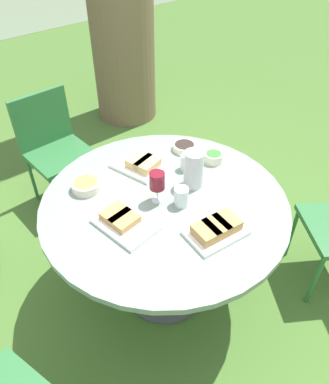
{
  "coord_description": "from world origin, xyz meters",
  "views": [
    {
      "loc": [
        -0.96,
        -1.11,
        2.08
      ],
      "look_at": [
        0.0,
        0.0,
        0.83
      ],
      "focal_mm": 35.0,
      "sensor_mm": 36.0,
      "label": 1
    }
  ],
  "objects_px": {
    "chair_near_left": "(53,143)",
    "water_pitcher": "(193,169)",
    "dining_table": "(164,216)",
    "wine_glass": "(157,182)"
  },
  "relations": [
    {
      "from": "chair_near_left",
      "to": "water_pitcher",
      "type": "relative_size",
      "value": 4.17
    },
    {
      "from": "dining_table",
      "to": "chair_near_left",
      "type": "height_order",
      "value": "chair_near_left"
    },
    {
      "from": "chair_near_left",
      "to": "dining_table",
      "type": "bearing_deg",
      "value": -88.5
    },
    {
      "from": "dining_table",
      "to": "wine_glass",
      "type": "bearing_deg",
      "value": 134.84
    },
    {
      "from": "dining_table",
      "to": "chair_near_left",
      "type": "bearing_deg",
      "value": 91.5
    },
    {
      "from": "chair_near_left",
      "to": "wine_glass",
      "type": "xyz_separation_m",
      "value": [
        0.01,
        -1.23,
        0.37
      ]
    },
    {
      "from": "chair_near_left",
      "to": "water_pitcher",
      "type": "distance_m",
      "value": 1.32
    },
    {
      "from": "water_pitcher",
      "to": "wine_glass",
      "type": "relative_size",
      "value": 1.19
    },
    {
      "from": "dining_table",
      "to": "water_pitcher",
      "type": "distance_m",
      "value": 0.3
    },
    {
      "from": "dining_table",
      "to": "water_pitcher",
      "type": "bearing_deg",
      "value": 1.3
    }
  ]
}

